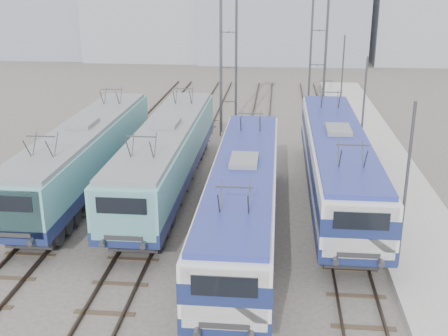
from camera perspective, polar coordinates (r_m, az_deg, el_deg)
The scene contains 14 objects.
ground at distance 22.06m, azimuth -4.78°, elevation -11.96°, with size 160.00×160.00×0.00m, color #514C47.
platform at distance 29.58m, azimuth 18.02°, elevation -4.19°, with size 4.00×70.00×0.30m, color #9E9E99.
locomotive_far_left at distance 31.33m, azimuth -14.03°, elevation 1.58°, with size 2.86×18.06×3.40m.
locomotive_center_left at distance 30.36m, azimuth -5.84°, elevation 1.56°, with size 2.90×18.32×3.45m.
locomotive_center_right at distance 24.59m, azimuth 1.99°, elevation -2.59°, with size 2.83×17.88×3.36m.
locomotive_far_right at distance 29.50m, azimuth 11.39°, elevation 0.92°, with size 2.93×18.51×3.48m.
catenary_tower_west at distance 41.01m, azimuth 0.47°, elevation 12.44°, with size 4.50×1.20×12.00m.
catenary_tower_east at distance 42.94m, azimuth 9.60°, elevation 12.48°, with size 4.50×1.20×12.00m.
mast_front at distance 22.58m, azimuth 17.96°, elevation -2.25°, with size 0.12×0.12×7.00m, color #3F4247.
mast_mid at distance 33.88m, azimuth 13.91°, elevation 5.08°, with size 0.12×0.12×7.00m, color #3F4247.
mast_rear at distance 45.54m, azimuth 11.89°, elevation 8.70°, with size 0.12×0.12×7.00m, color #3F4247.
building_west at distance 82.60m, azimuth -7.05°, elevation 15.85°, with size 18.00×12.00×14.00m, color gray.
building_east at distance 83.29m, azimuth 20.35°, elevation 14.19°, with size 16.00×12.00×12.00m, color gray.
building_far_west at distance 87.54m, azimuth -17.59°, elevation 14.00°, with size 14.00×10.00×10.00m, color gray.
Camera 1 is at (3.61, -18.58, 11.32)m, focal length 45.00 mm.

